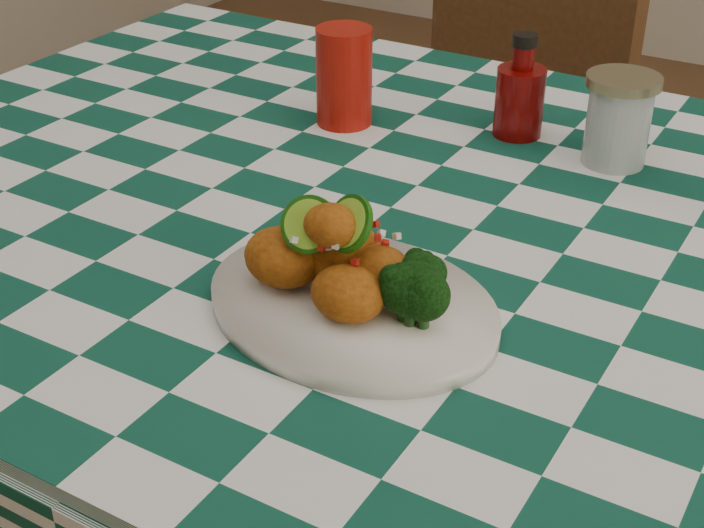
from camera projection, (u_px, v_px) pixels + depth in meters
The scene contains 8 objects.
dining_table at pixel (454, 495), 1.27m from camera, with size 1.66×1.06×0.79m, color #0D4333, non-canonical shape.
plate at pixel (352, 306), 0.92m from camera, with size 0.29×0.23×0.02m, color silver, non-canonical shape.
fried_chicken_pile at pixel (337, 250), 0.90m from camera, with size 0.15×0.11×0.09m, color #AD5610, non-canonical shape.
broccoli_side at pixel (433, 290), 0.88m from camera, with size 0.07×0.07×0.06m, color black, non-canonical shape.
red_tumbler at pixel (344, 77), 1.29m from camera, with size 0.07×0.07×0.13m, color #9E1108.
ketchup_bottle at pixel (521, 86), 1.26m from camera, with size 0.06×0.06×0.13m, color #620604, non-canonical shape.
mason_jar at pixel (618, 120), 1.19m from camera, with size 0.09×0.09×0.11m, color #B2BCBA, non-canonical shape.
wooden_chair_left at pixel (458, 152), 1.91m from camera, with size 0.47×0.49×1.02m, color #472814, non-canonical shape.
Camera 1 is at (0.36, -0.87, 1.30)m, focal length 50.00 mm.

